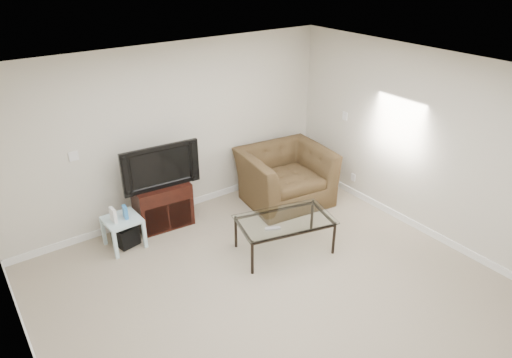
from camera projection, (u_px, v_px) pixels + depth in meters
floor at (281, 299)px, 5.21m from camera, size 5.00×5.00×0.00m
ceiling at (288, 84)px, 4.08m from camera, size 5.00×5.00×0.00m
wall_back at (174, 133)px, 6.46m from camera, size 5.00×0.02×2.50m
wall_left at (19, 304)px, 3.35m from camera, size 0.02×5.00×2.50m
wall_right at (434, 149)px, 5.94m from camera, size 0.02×5.00×2.50m
plate_back at (74, 156)px, 5.72m from camera, size 0.12×0.02×0.12m
plate_right_switch at (345, 116)px, 7.09m from camera, size 0.02×0.09×0.13m
plate_right_outlet at (353, 177)px, 7.31m from camera, size 0.02×0.08×0.12m
tv_stand at (162, 204)px, 6.52m from camera, size 0.81×0.59×0.64m
dvd_player at (161, 192)px, 6.39m from camera, size 0.45×0.34×0.06m
television at (158, 165)px, 6.21m from camera, size 1.02×0.28×0.62m
side_table at (124, 232)px, 6.06m from camera, size 0.46×0.46×0.43m
subwoofer at (126, 235)px, 6.11m from camera, size 0.33×0.33×0.28m
game_console at (113, 215)px, 5.84m from camera, size 0.05×0.15×0.20m
game_case at (125, 212)px, 5.94m from camera, size 0.06×0.13×0.17m
recliner at (285, 168)px, 7.01m from camera, size 1.39×1.00×1.13m
coffee_table at (284, 235)px, 5.96m from camera, size 1.35×0.96×0.48m
remote at (273, 228)px, 5.64m from camera, size 0.19×0.13×0.02m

